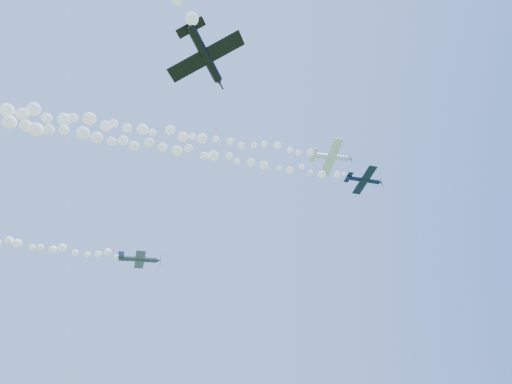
{
  "coord_description": "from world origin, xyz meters",
  "views": [
    {
      "loc": [
        2.43,
        -59.4,
        2.0
      ],
      "look_at": [
        6.0,
        -7.65,
        45.76
      ],
      "focal_mm": 30.0,
      "sensor_mm": 36.0,
      "label": 1
    }
  ],
  "objects": [
    {
      "name": "smoke_trail_navy",
      "position": [
        -11.26,
        -14.36,
        48.53
      ],
      "size": [
        66.14,
        13.23,
        2.64
      ],
      "primitive_type": null,
      "color": "white"
    },
    {
      "name": "plane_navy",
      "position": [
        23.75,
        -8.43,
        48.74
      ],
      "size": [
        6.66,
        7.05,
        1.93
      ],
      "rotation": [
        -0.01,
        -0.02,
        0.17
      ],
      "color": "#0C1636"
    },
    {
      "name": "plane_grey",
      "position": [
        -14.49,
        10.85,
        43.72
      ],
      "size": [
        8.03,
        8.45,
        2.3
      ],
      "rotation": [
        0.14,
        -0.09,
        0.21
      ],
      "color": "#363A4F"
    },
    {
      "name": "plane_white",
      "position": [
        19.26,
        -7.1,
        55.04
      ],
      "size": [
        7.97,
        8.34,
        2.11
      ],
      "rotation": [
        -0.13,
        -0.06,
        0.14
      ],
      "color": "white"
    },
    {
      "name": "smoke_trail_white",
      "position": [
        -17.98,
        -12.35,
        54.72
      ],
      "size": [
        69.83,
        12.32,
        3.27
      ],
      "primitive_type": null,
      "color": "white"
    },
    {
      "name": "plane_black",
      "position": [
        -0.93,
        -35.53,
        39.53
      ],
      "size": [
        7.6,
        7.47,
        2.84
      ],
      "rotation": [
        -0.34,
        -0.01,
        1.14
      ],
      "color": "black"
    }
  ]
}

